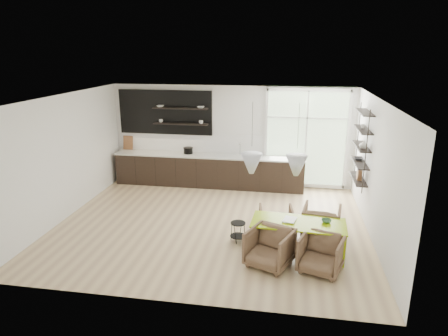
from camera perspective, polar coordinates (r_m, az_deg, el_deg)
room at (r=9.76m, az=2.71°, el=2.24°), size 7.02×6.01×2.91m
kitchen_run at (r=11.71m, az=-2.60°, el=0.31°), size 5.54×0.69×2.75m
right_shelving at (r=9.87m, az=19.04°, el=2.63°), size 0.26×1.22×1.90m
dining_table at (r=7.96m, az=10.58°, el=-7.92°), size 1.85×0.92×0.66m
armchair_back_left at (r=8.69m, az=7.43°, el=-7.67°), size 0.79×0.81×0.66m
armchair_back_right at (r=8.78m, az=13.72°, el=-7.55°), size 0.87×0.89×0.72m
armchair_front_left at (r=7.57m, az=6.51°, el=-11.26°), size 1.00×1.02×0.71m
armchair_front_right at (r=7.56m, az=13.69°, el=-11.82°), size 0.93×0.95×0.69m
wire_stool at (r=8.44m, az=2.02°, el=-8.74°), size 0.33×0.33×0.42m
table_book at (r=8.01m, az=8.51°, el=-7.20°), size 0.30×0.37×0.03m
table_bowl at (r=8.04m, az=14.41°, el=-7.35°), size 0.20×0.20×0.06m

